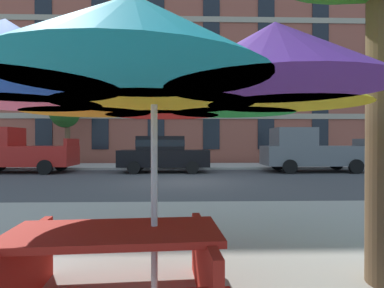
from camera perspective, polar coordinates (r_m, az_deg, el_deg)
ground_plane at (r=11.93m, az=-1.38°, el=-6.87°), size 120.00×120.00×0.00m
sidewalk_far at (r=18.69m, az=-1.49°, el=-4.01°), size 56.00×3.60×0.12m
apartment_building at (r=27.59m, az=-1.55°, el=14.06°), size 36.59×12.08×16.00m
pickup_red at (r=17.54m, az=-29.33°, el=-1.21°), size 5.10×2.12×2.20m
sedan_black at (r=15.57m, az=-5.24°, el=-1.64°), size 4.40×1.98×1.78m
pickup_gray at (r=16.79m, az=20.59°, el=-1.25°), size 5.10×2.12×2.20m
street_tree_left at (r=20.34m, az=-22.11°, el=5.29°), size 1.79×1.94×4.25m
patio_umbrella at (r=2.90m, az=-6.89°, el=11.48°), size 3.82×3.82×2.37m
picnic_table at (r=2.96m, az=-13.85°, el=-20.14°), size 1.90×1.64×0.77m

